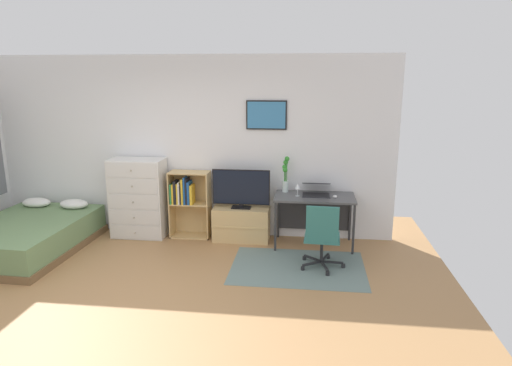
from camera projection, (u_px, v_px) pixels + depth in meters
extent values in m
plane|color=#A87A4C|center=(133.00, 309.00, 4.67)|extent=(7.20, 7.20, 0.00)
cube|color=white|center=(190.00, 147.00, 6.70)|extent=(6.12, 0.06, 2.70)
cube|color=black|center=(266.00, 115.00, 6.41)|extent=(0.59, 0.02, 0.42)
cube|color=teal|center=(266.00, 115.00, 6.39)|extent=(0.55, 0.01, 0.38)
cube|color=slate|center=(298.00, 267.00, 5.68)|extent=(1.70, 1.20, 0.01)
cube|color=brown|center=(28.00, 247.00, 6.22)|extent=(1.46, 2.00, 0.10)
cube|color=#6B8C5B|center=(26.00, 233.00, 6.17)|extent=(1.42, 1.96, 0.33)
ellipsoid|color=white|center=(36.00, 202.00, 6.87)|extent=(0.45, 0.29, 0.14)
ellipsoid|color=white|center=(74.00, 204.00, 6.78)|extent=(0.45, 0.29, 0.14)
cube|color=silver|center=(139.00, 198.00, 6.70)|extent=(0.80, 0.42, 1.20)
cube|color=silver|center=(135.00, 232.00, 6.61)|extent=(0.76, 0.01, 0.22)
sphere|color=#A59E8C|center=(135.00, 233.00, 6.59)|extent=(0.03, 0.03, 0.03)
cube|color=silver|center=(134.00, 217.00, 6.55)|extent=(0.76, 0.01, 0.22)
sphere|color=#A59E8C|center=(134.00, 218.00, 6.53)|extent=(0.03, 0.03, 0.03)
cube|color=silver|center=(133.00, 202.00, 6.50)|extent=(0.76, 0.01, 0.22)
sphere|color=#A59E8C|center=(133.00, 202.00, 6.48)|extent=(0.03, 0.03, 0.03)
cube|color=silver|center=(132.00, 186.00, 6.44)|extent=(0.76, 0.01, 0.22)
sphere|color=#A59E8C|center=(132.00, 186.00, 6.42)|extent=(0.03, 0.03, 0.03)
cube|color=silver|center=(131.00, 170.00, 6.39)|extent=(0.76, 0.01, 0.22)
sphere|color=#A59E8C|center=(131.00, 171.00, 6.37)|extent=(0.03, 0.03, 0.03)
cube|color=tan|center=(172.00, 204.00, 6.73)|extent=(0.02, 0.30, 1.01)
cube|color=tan|center=(209.00, 205.00, 6.66)|extent=(0.02, 0.30, 1.01)
cube|color=tan|center=(191.00, 236.00, 6.81)|extent=(0.60, 0.30, 0.02)
cube|color=tan|center=(190.00, 203.00, 6.69)|extent=(0.56, 0.30, 0.02)
cube|color=tan|center=(189.00, 172.00, 6.58)|extent=(0.56, 0.30, 0.02)
cube|color=tan|center=(193.00, 202.00, 6.83)|extent=(0.60, 0.01, 1.01)
cube|color=#2D8C4C|center=(172.00, 193.00, 6.66)|extent=(0.02, 0.23, 0.30)
cube|color=gold|center=(174.00, 193.00, 6.65)|extent=(0.03, 0.21, 0.30)
cube|color=black|center=(176.00, 192.00, 6.62)|extent=(0.04, 0.18, 0.35)
cube|color=gold|center=(179.00, 193.00, 6.63)|extent=(0.02, 0.20, 0.31)
cube|color=white|center=(181.00, 192.00, 6.64)|extent=(0.02, 0.24, 0.33)
cube|color=black|center=(182.00, 194.00, 6.62)|extent=(0.02, 0.20, 0.30)
cube|color=gold|center=(184.00, 191.00, 6.62)|extent=(0.03, 0.22, 0.38)
cube|color=#1E519E|center=(185.00, 190.00, 6.60)|extent=(0.02, 0.18, 0.41)
cube|color=black|center=(188.00, 191.00, 6.62)|extent=(0.02, 0.22, 0.39)
cube|color=#1E519E|center=(190.00, 192.00, 6.62)|extent=(0.03, 0.22, 0.34)
cube|color=gold|center=(192.00, 194.00, 6.61)|extent=(0.04, 0.20, 0.29)
cube|color=tan|center=(242.00, 224.00, 6.61)|extent=(0.83, 0.40, 0.50)
cube|color=tan|center=(239.00, 228.00, 6.41)|extent=(0.83, 0.01, 0.02)
cube|color=black|center=(241.00, 207.00, 6.53)|extent=(0.28, 0.16, 0.02)
cube|color=black|center=(241.00, 205.00, 6.52)|extent=(0.06, 0.04, 0.05)
cube|color=black|center=(241.00, 187.00, 6.46)|extent=(0.84, 0.02, 0.52)
cube|color=black|center=(241.00, 187.00, 6.45)|extent=(0.81, 0.01, 0.49)
cube|color=#4C4C4F|center=(315.00, 197.00, 6.27)|extent=(1.13, 0.61, 0.03)
cube|color=#2D2D30|center=(275.00, 227.00, 6.15)|extent=(0.03, 0.03, 0.71)
cube|color=#2D2D30|center=(354.00, 230.00, 6.03)|extent=(0.03, 0.03, 0.71)
cube|color=#2D2D30|center=(278.00, 215.00, 6.69)|extent=(0.03, 0.03, 0.71)
cube|color=#2D2D30|center=(350.00, 217.00, 6.56)|extent=(0.03, 0.03, 0.71)
cube|color=#2D2D30|center=(314.00, 213.00, 6.64)|extent=(1.07, 0.02, 0.50)
cylinder|color=#232326|center=(343.00, 266.00, 5.67)|extent=(0.05, 0.05, 0.05)
cube|color=#232326|center=(332.00, 262.00, 5.69)|extent=(0.28, 0.04, 0.02)
cylinder|color=#232326|center=(328.00, 257.00, 5.96)|extent=(0.05, 0.05, 0.05)
cube|color=#232326|center=(325.00, 258.00, 5.83)|extent=(0.13, 0.27, 0.02)
cylinder|color=#232326|center=(304.00, 258.00, 5.91)|extent=(0.05, 0.05, 0.05)
cube|color=#232326|center=(313.00, 258.00, 5.81)|extent=(0.24, 0.20, 0.02)
cylinder|color=#232326|center=(303.00, 268.00, 5.60)|extent=(0.05, 0.05, 0.05)
cube|color=#232326|center=(312.00, 263.00, 5.65)|extent=(0.25, 0.18, 0.02)
cylinder|color=#232326|center=(328.00, 274.00, 5.45)|extent=(0.05, 0.05, 0.05)
cube|color=#232326|center=(324.00, 266.00, 5.58)|extent=(0.10, 0.28, 0.02)
cylinder|color=#232326|center=(322.00, 250.00, 5.67)|extent=(0.04, 0.04, 0.30)
cube|color=#2D6B66|center=(322.00, 237.00, 5.63)|extent=(0.46, 0.46, 0.03)
cube|color=#2D6B66|center=(322.00, 224.00, 5.39)|extent=(0.40, 0.06, 0.45)
cube|color=#333338|center=(316.00, 195.00, 6.29)|extent=(0.40, 0.27, 0.01)
cube|color=black|center=(316.00, 195.00, 6.28)|extent=(0.38, 0.25, 0.00)
cube|color=#333338|center=(316.00, 184.00, 6.42)|extent=(0.40, 0.25, 0.08)
cube|color=black|center=(316.00, 184.00, 6.41)|extent=(0.38, 0.23, 0.07)
ellipsoid|color=silver|center=(335.00, 196.00, 6.19)|extent=(0.06, 0.10, 0.03)
cylinder|color=silver|center=(285.00, 187.00, 6.48)|extent=(0.09, 0.09, 0.16)
cylinder|color=#3D8438|center=(287.00, 174.00, 6.43)|extent=(0.01, 0.01, 0.44)
sphere|color=#308B2C|center=(287.00, 159.00, 6.38)|extent=(0.07, 0.07, 0.07)
cylinder|color=#3D8438|center=(285.00, 175.00, 6.46)|extent=(0.01, 0.01, 0.39)
sphere|color=#308B2C|center=(286.00, 162.00, 6.41)|extent=(0.07, 0.07, 0.07)
cylinder|color=#3D8438|center=(285.00, 178.00, 6.46)|extent=(0.01, 0.01, 0.32)
sphere|color=#308B2C|center=(285.00, 167.00, 6.42)|extent=(0.07, 0.07, 0.07)
cylinder|color=#3D8438|center=(285.00, 179.00, 6.44)|extent=(0.01, 0.01, 0.28)
sphere|color=#308B2C|center=(285.00, 170.00, 6.40)|extent=(0.07, 0.07, 0.07)
cylinder|color=silver|center=(297.00, 196.00, 6.27)|extent=(0.06, 0.06, 0.01)
cylinder|color=silver|center=(298.00, 192.00, 6.26)|extent=(0.01, 0.01, 0.10)
cone|color=silver|center=(298.00, 186.00, 6.24)|extent=(0.07, 0.07, 0.07)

